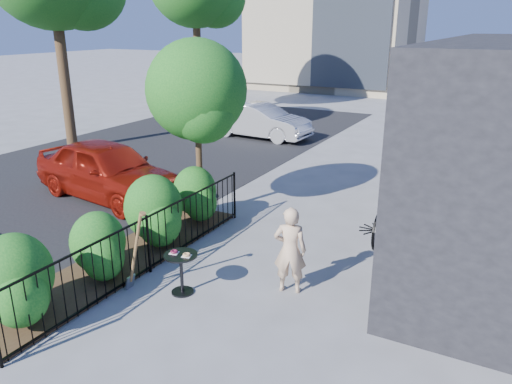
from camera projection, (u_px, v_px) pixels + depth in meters
The scene contains 11 objects.
ground at pixel (221, 292), 8.36m from camera, with size 120.00×120.00×0.00m, color gray.
fence at pixel (148, 244), 8.85m from camera, with size 0.05×6.05×1.10m.
planting_bed at pixel (121, 262), 9.33m from camera, with size 1.30×6.00×0.08m, color #382616.
shrubs at pixel (126, 228), 9.16m from camera, with size 1.10×5.60×1.24m.
patio_tree at pixel (198, 97), 10.77m from camera, with size 2.20×2.20×3.94m.
street at pixel (66, 183), 14.00m from camera, with size 9.00×30.00×0.01m, color black.
cafe_table at pixel (181, 266), 8.18m from camera, with size 0.56×0.56×0.75m.
woman at pixel (290, 250), 8.17m from camera, with size 0.54×0.36×1.49m, color #DBB48E.
shovel at pixel (135, 255), 8.19m from camera, with size 0.51×0.19×1.50m.
car_red at pixel (108, 170), 12.62m from camera, with size 1.75×4.35×1.48m, color maroon.
car_silver at pixel (260, 121), 19.34m from camera, with size 1.40×4.01×1.32m, color #AAAAAE.
Camera 1 is at (4.01, -6.21, 4.28)m, focal length 35.00 mm.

